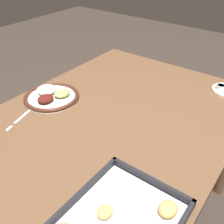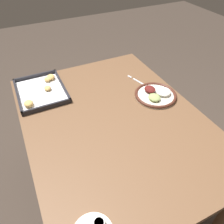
% 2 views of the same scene
% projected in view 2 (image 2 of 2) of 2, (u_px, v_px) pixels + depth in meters
% --- Properties ---
extents(ground_plane, '(8.00, 8.00, 0.00)m').
position_uv_depth(ground_plane, '(113.00, 189.00, 1.74)').
color(ground_plane, '#382D26').
extents(dining_table, '(1.28, 0.96, 0.77)m').
position_uv_depth(dining_table, '(114.00, 131.00, 1.29)').
color(dining_table, brown).
rests_on(dining_table, ground_plane).
extents(dinner_plate, '(0.26, 0.26, 0.05)m').
position_uv_depth(dinner_plate, '(156.00, 94.00, 1.37)').
color(dinner_plate, white).
rests_on(dinner_plate, dining_table).
extents(fork, '(0.20, 0.07, 0.00)m').
position_uv_depth(fork, '(139.00, 82.00, 1.49)').
color(fork, silver).
rests_on(fork, dining_table).
extents(baking_tray, '(0.38, 0.30, 0.04)m').
position_uv_depth(baking_tray, '(41.00, 90.00, 1.41)').
color(baking_tray, black).
rests_on(baking_tray, dining_table).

